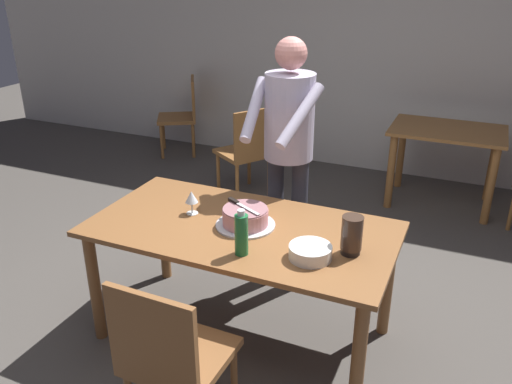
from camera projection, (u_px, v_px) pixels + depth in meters
The scene contains 14 objects.
ground_plane at pixel (243, 333), 3.29m from camera, with size 14.00×14.00×0.00m, color #4C4742.
back_wall at pixel (372, 44), 5.43m from camera, with size 10.00×0.12×2.70m, color silver.
main_dining_table at pixel (242, 243), 3.02m from camera, with size 1.73×0.89×0.75m.
cake_on_platter at pixel (245, 218), 2.97m from camera, with size 0.34×0.34×0.11m.
cake_knife at pixel (238, 203), 3.00m from camera, with size 0.25×0.14×0.02m.
plate_stack at pixel (310, 252), 2.66m from camera, with size 0.22×0.22×0.07m.
wine_glass_near at pixel (192, 198), 3.10m from camera, with size 0.08×0.08×0.14m.
water_bottle at pixel (241, 234), 2.66m from camera, with size 0.07×0.07×0.25m.
hurricane_lamp at pixel (352, 235), 2.67m from camera, with size 0.11×0.11×0.21m.
person_cutting_cake at pixel (288, 140), 3.39m from camera, with size 0.47×0.56×1.72m.
chair_near_side at pixel (171, 355), 2.39m from camera, with size 0.45×0.45×0.90m.
background_table at pixel (446, 146), 4.82m from camera, with size 1.00×0.70×0.74m.
background_chair_0 at pixel (183, 113), 6.19m from camera, with size 0.60×0.60×0.90m.
background_chair_1 at pixel (247, 149), 5.00m from camera, with size 0.61×0.61×0.90m.
Camera 1 is at (1.14, -2.39, 2.13)m, focal length 36.92 mm.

